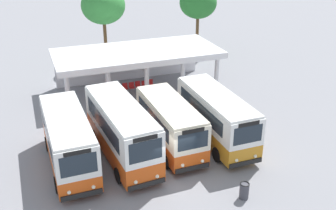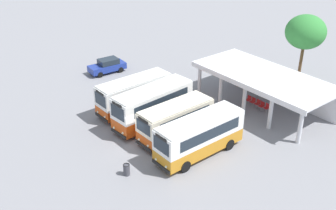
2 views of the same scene
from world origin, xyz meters
name	(u,v)px [view 1 (image 1 of 2)]	position (x,y,z in m)	size (l,w,h in m)	color
ground_plane	(172,177)	(0.00, 0.00, 0.00)	(180.00, 180.00, 0.00)	gray
city_bus_nearest_orange	(68,139)	(-5.07, 3.06, 1.76)	(2.41, 7.44, 3.18)	black
city_bus_second_in_row	(121,129)	(-2.03, 2.93, 1.89)	(2.77, 7.83, 3.44)	black
city_bus_middle_cream	(170,123)	(1.02, 2.99, 1.69)	(2.39, 6.75, 3.05)	black
city_bus_fourth_amber	(216,115)	(4.06, 2.88, 1.77)	(2.34, 7.64, 3.19)	black
terminal_canopy	(135,57)	(1.86, 13.46, 2.65)	(13.33, 6.13, 3.40)	silver
waiting_chair_end_by_column	(125,87)	(0.65, 12.46, 0.52)	(0.45, 0.45, 0.86)	slate
waiting_chair_second_from_end	(132,86)	(1.20, 12.46, 0.52)	(0.45, 0.45, 0.86)	slate
waiting_chair_middle_seat	(138,85)	(1.75, 12.51, 0.52)	(0.45, 0.45, 0.86)	slate
waiting_chair_fourth_seat	(145,85)	(2.31, 12.44, 0.52)	(0.45, 0.45, 0.86)	slate
waiting_chair_fifth_seat	(151,84)	(2.86, 12.51, 0.52)	(0.45, 0.45, 0.86)	slate
roadside_tree_behind_canopy	(103,6)	(0.80, 20.14, 5.78)	(4.10, 4.10, 7.55)	brown
roadside_tree_east_of_canopy	(198,3)	(10.72, 20.61, 5.34)	(3.83, 3.83, 6.99)	brown
litter_bin_apron	(244,191)	(2.77, -3.01, 0.46)	(0.49, 0.49, 0.90)	#3F3F47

